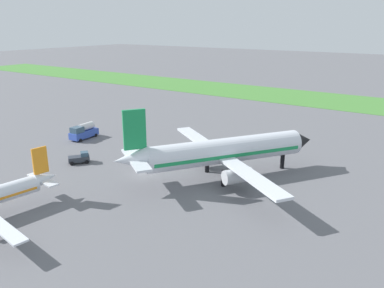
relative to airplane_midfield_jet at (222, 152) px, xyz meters
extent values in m
plane|color=slate|center=(-11.34, -5.55, -4.43)|extent=(600.00, 600.00, 0.00)
cube|color=#478438|center=(-11.34, 75.92, -4.39)|extent=(360.00, 28.00, 0.08)
cylinder|color=silver|center=(0.38, 0.57, 0.09)|extent=(17.85, 23.79, 3.97)
cone|color=black|center=(8.47, 12.54, 0.09)|extent=(5.25, 5.17, 3.90)
cone|color=silver|center=(-8.11, -12.01, 0.59)|extent=(5.80, 6.19, 3.58)
cube|color=#198C4C|center=(0.38, 0.57, -0.21)|extent=(17.11, 22.63, 0.56)
cube|color=silver|center=(-7.21, 4.82, -0.60)|extent=(15.79, 11.80, 0.40)
cube|color=silver|center=(7.17, -4.89, -0.60)|extent=(15.79, 11.80, 0.40)
cylinder|color=#B7BABF|center=(-4.62, 3.07, -2.02)|extent=(4.24, 4.82, 2.19)
cylinder|color=#B7BABF|center=(4.58, -3.14, -2.02)|extent=(4.24, 4.82, 2.19)
cube|color=#198C4C|center=(-7.71, -11.41, 4.97)|extent=(2.22, 2.96, 5.78)
cube|color=silver|center=(-9.80, -10.00, 0.49)|extent=(5.41, 4.63, 0.32)
cube|color=silver|center=(-5.61, -12.83, 0.49)|extent=(5.41, 4.63, 0.32)
cylinder|color=black|center=(6.45, 9.55, -3.16)|extent=(0.72, 0.72, 2.53)
cylinder|color=black|center=(-3.22, 0.82, -3.16)|extent=(0.72, 0.72, 2.53)
cylinder|color=black|center=(1.96, -2.68, -3.16)|extent=(0.72, 0.72, 2.53)
cone|color=silver|center=(-16.40, -20.53, -1.34)|extent=(2.54, 3.53, 2.10)
cube|color=orange|center=(-16.47, -20.99, 1.40)|extent=(0.57, 2.12, 3.73)
cube|color=silver|center=(-14.85, -21.22, -1.40)|extent=(3.43, 1.85, 0.19)
cube|color=silver|center=(-18.08, -20.76, -1.40)|extent=(3.43, 1.85, 0.19)
cube|color=#2D333D|center=(-24.28, -8.35, -3.63)|extent=(3.60, 3.96, 0.90)
cube|color=#334C60|center=(-23.67, -7.55, -2.83)|extent=(1.99, 1.94, 0.70)
cylinder|color=black|center=(-24.24, -6.81, -4.08)|extent=(0.62, 0.71, 0.70)
cylinder|color=black|center=(-22.80, -7.89, -4.08)|extent=(0.62, 0.71, 0.70)
cylinder|color=black|center=(-25.75, -8.82, -4.08)|extent=(0.62, 0.71, 0.70)
cylinder|color=black|center=(-24.31, -9.90, -4.08)|extent=(0.62, 0.71, 0.70)
cube|color=#334FB2|center=(-35.51, 2.44, -3.38)|extent=(2.83, 6.65, 1.40)
cylinder|color=silver|center=(-35.57, 3.22, -1.91)|extent=(1.77, 3.67, 1.54)
cube|color=#334C60|center=(-35.39, 0.63, -2.08)|extent=(2.17, 2.47, 1.20)
cylinder|color=black|center=(-34.16, 0.25, -4.08)|extent=(0.30, 0.72, 0.70)
cylinder|color=black|center=(-36.56, 0.09, -4.08)|extent=(0.30, 0.72, 0.70)
cylinder|color=black|center=(-34.47, 4.79, -4.08)|extent=(0.30, 0.72, 0.70)
cylinder|color=black|center=(-36.86, 4.63, -4.08)|extent=(0.30, 0.72, 0.70)
camera|label=1|loc=(28.61, -50.02, 19.28)|focal=36.04mm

